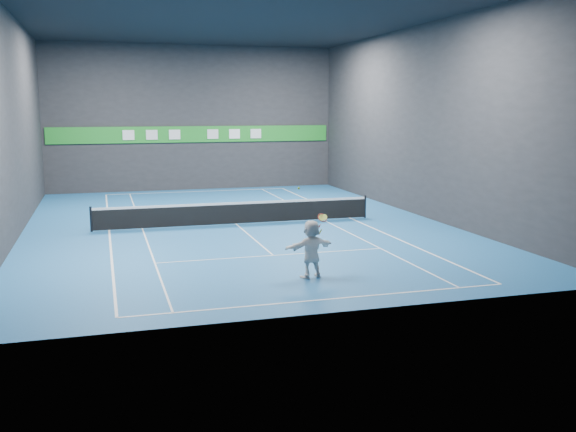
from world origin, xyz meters
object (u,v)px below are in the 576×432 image
object	(u,v)px
player	(311,249)
tennis_net	(236,212)
tennis_racket	(322,220)
tennis_ball	(299,188)

from	to	relation	value
player	tennis_net	size ratio (longest dim) A/B	0.14
tennis_racket	tennis_net	bearing A→B (deg)	94.27
player	tennis_net	distance (m)	9.58
player	tennis_racket	distance (m)	0.95
player	tennis_net	world-z (taller)	player
tennis_ball	tennis_net	size ratio (longest dim) A/B	0.01
player	tennis_ball	bearing A→B (deg)	-19.37
tennis_ball	tennis_net	distance (m)	9.80
tennis_net	tennis_racket	distance (m)	9.63
player	tennis_racket	size ratio (longest dim) A/B	2.53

